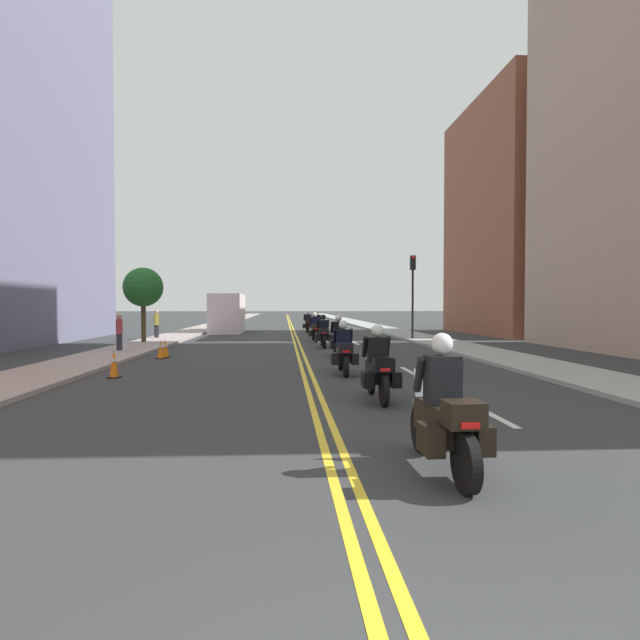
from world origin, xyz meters
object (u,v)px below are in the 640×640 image
(motorcycle_5, at_px, (315,330))
(traffic_light_near, at_px, (413,282))
(traffic_cone_1, at_px, (161,349))
(motorcycle_1, at_px, (378,369))
(motorcycle_0, at_px, (445,417))
(pedestrian_2, at_px, (156,324))
(pedestrian_1, at_px, (119,333))
(motorcycle_7, at_px, (308,324))
(traffic_cone_0, at_px, (165,348))
(traffic_cone_2, at_px, (114,364))
(street_tree_0, at_px, (143,288))
(motorcycle_6, at_px, (317,326))
(motorcycle_2, at_px, (343,352))
(motorcycle_4, at_px, (323,334))
(parked_truck, at_px, (228,315))
(motorcycle_3, at_px, (339,339))

(motorcycle_5, relative_size, traffic_light_near, 0.45)
(traffic_cone_1, bearing_deg, motorcycle_1, -54.42)
(motorcycle_1, xyz_separation_m, traffic_light_near, (5.29, 18.40, 2.65))
(motorcycle_0, xyz_separation_m, pedestrian_2, (-9.26, 24.98, 0.23))
(traffic_cone_1, height_order, pedestrian_1, pedestrian_1)
(pedestrian_2, bearing_deg, traffic_light_near, -121.97)
(motorcycle_7, height_order, pedestrian_1, pedestrian_1)
(motorcycle_1, relative_size, pedestrian_2, 1.23)
(traffic_cone_0, height_order, traffic_cone_2, traffic_cone_2)
(traffic_cone_0, height_order, pedestrian_1, pedestrian_1)
(traffic_cone_2, height_order, street_tree_0, street_tree_0)
(motorcycle_7, distance_m, traffic_cone_2, 24.17)
(pedestrian_1, bearing_deg, street_tree_0, -20.65)
(motorcycle_6, bearing_deg, pedestrian_2, -164.10)
(traffic_cone_1, bearing_deg, motorcycle_5, 54.48)
(motorcycle_2, bearing_deg, motorcycle_6, 89.85)
(motorcycle_2, distance_m, pedestrian_2, 18.40)
(motorcycle_1, distance_m, motorcycle_4, 13.92)
(traffic_cone_0, distance_m, parked_truck, 18.66)
(motorcycle_6, distance_m, traffic_cone_1, 15.42)
(traffic_cone_1, bearing_deg, street_tree_0, 109.03)
(motorcycle_0, bearing_deg, motorcycle_4, 87.95)
(motorcycle_4, bearing_deg, street_tree_0, 163.99)
(motorcycle_7, relative_size, traffic_light_near, 0.47)
(motorcycle_7, distance_m, street_tree_0, 14.11)
(motorcycle_0, relative_size, motorcycle_7, 1.00)
(motorcycle_6, height_order, pedestrian_2, pedestrian_2)
(traffic_cone_0, relative_size, traffic_cone_1, 0.99)
(motorcycle_6, distance_m, pedestrian_1, 14.48)
(motorcycle_3, bearing_deg, street_tree_0, 139.73)
(traffic_light_near, height_order, street_tree_0, traffic_light_near)
(motorcycle_5, xyz_separation_m, traffic_light_near, (5.55, 0.52, 2.67))
(street_tree_0, relative_size, parked_truck, 0.60)
(pedestrian_1, distance_m, parked_truck, 16.84)
(motorcycle_1, bearing_deg, parked_truck, 101.63)
(motorcycle_4, height_order, pedestrian_2, pedestrian_2)
(motorcycle_6, relative_size, traffic_light_near, 0.45)
(motorcycle_4, relative_size, motorcycle_5, 1.00)
(traffic_cone_2, bearing_deg, motorcycle_6, 70.43)
(traffic_light_near, xyz_separation_m, parked_truck, (-11.32, 9.83, -2.04))
(traffic_cone_1, bearing_deg, pedestrian_1, 132.06)
(traffic_cone_1, relative_size, pedestrian_1, 0.43)
(motorcycle_4, xyz_separation_m, motorcycle_7, (-0.13, 13.35, -0.00))
(motorcycle_3, height_order, traffic_cone_1, motorcycle_3)
(motorcycle_2, bearing_deg, pedestrian_1, 140.53)
(parked_truck, bearing_deg, traffic_light_near, -40.98)
(motorcycle_7, distance_m, parked_truck, 5.92)
(motorcycle_0, xyz_separation_m, motorcycle_2, (-0.17, 8.99, -0.03))
(pedestrian_1, height_order, pedestrian_2, pedestrian_2)
(parked_truck, bearing_deg, motorcycle_2, -76.38)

